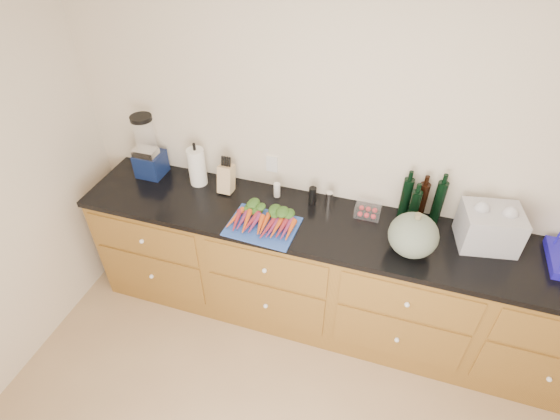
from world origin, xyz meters
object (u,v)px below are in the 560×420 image
(cutting_board, at_px, (263,226))
(blender_appliance, at_px, (148,150))
(knife_block, at_px, (226,179))
(carrots, at_px, (264,220))
(squash, at_px, (413,235))
(tomato_box, at_px, (368,210))
(paper_towel, at_px, (197,167))

(cutting_board, bearing_deg, blender_appliance, 162.10)
(cutting_board, distance_m, knife_block, 0.49)
(carrots, xyz_separation_m, squash, (0.92, 0.03, 0.10))
(cutting_board, height_order, squash, squash)
(knife_block, relative_size, tomato_box, 1.19)
(squash, height_order, tomato_box, squash)
(cutting_board, bearing_deg, carrots, 90.00)
(carrots, distance_m, squash, 0.92)
(cutting_board, height_order, paper_towel, paper_towel)
(knife_block, distance_m, tomato_box, 0.99)
(cutting_board, relative_size, carrots, 1.04)
(cutting_board, xyz_separation_m, tomato_box, (0.62, 0.33, 0.03))
(squash, distance_m, blender_appliance, 1.92)
(cutting_board, xyz_separation_m, squash, (0.92, 0.06, 0.13))
(cutting_board, bearing_deg, paper_towel, 152.01)
(paper_towel, xyz_separation_m, tomato_box, (1.22, 0.01, -0.10))
(cutting_board, bearing_deg, tomato_box, 28.03)
(carrots, xyz_separation_m, tomato_box, (0.62, 0.30, 0.00))
(carrots, distance_m, blender_appliance, 1.04)
(paper_towel, distance_m, knife_block, 0.23)
(cutting_board, relative_size, paper_towel, 1.58)
(squash, bearing_deg, carrots, -178.20)
(paper_towel, bearing_deg, carrots, -25.48)
(cutting_board, xyz_separation_m, knife_block, (-0.37, 0.30, 0.09))
(knife_block, height_order, tomato_box, knife_block)
(tomato_box, bearing_deg, squash, -42.21)
(carrots, bearing_deg, cutting_board, -90.00)
(carrots, height_order, tomato_box, tomato_box)
(paper_towel, height_order, tomato_box, paper_towel)
(blender_appliance, bearing_deg, carrots, -16.15)
(blender_appliance, relative_size, tomato_box, 2.87)
(carrots, bearing_deg, paper_towel, 154.52)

